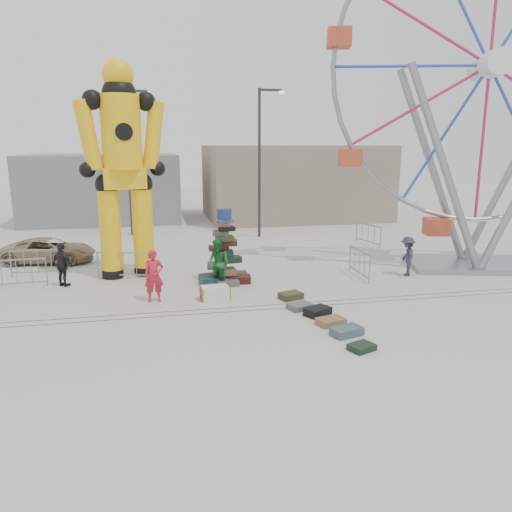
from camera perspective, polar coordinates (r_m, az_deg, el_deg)
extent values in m
plane|color=#9E9E99|center=(15.17, -0.18, -6.96)|extent=(90.00, 90.00, 0.00)
cube|color=#47443F|center=(15.73, -0.63, -6.23)|extent=(40.00, 0.04, 0.01)
cube|color=#47443F|center=(16.10, -0.91, -5.78)|extent=(40.00, 0.04, 0.01)
cube|color=gray|center=(35.50, 4.30, 8.45)|extent=(12.00, 8.00, 5.00)
cube|color=gray|center=(36.23, -16.99, 7.55)|extent=(10.00, 8.00, 4.40)
cylinder|color=#2D2D30|center=(27.65, 0.38, 10.40)|extent=(0.16, 0.16, 8.00)
cube|color=#2D2D30|center=(27.91, 1.66, 18.44)|extent=(1.20, 0.15, 0.12)
cube|color=silver|center=(28.04, 2.91, 18.19)|extent=(0.25, 0.25, 0.12)
cylinder|color=#2D2D30|center=(29.03, -14.35, 10.13)|extent=(0.16, 0.16, 8.00)
cube|color=#2D2D30|center=(29.13, -13.55, 17.87)|extent=(1.20, 0.15, 0.12)
cube|color=silver|center=(29.11, -12.30, 17.73)|extent=(0.25, 0.25, 0.12)
cube|color=#184548|center=(18.61, -5.02, -2.81)|extent=(0.95, 0.68, 0.29)
cube|color=#481315|center=(18.77, -1.93, -2.66)|extent=(0.91, 0.69, 0.27)
cube|color=#432715|center=(19.15, -5.25, -2.43)|extent=(0.89, 0.71, 0.25)
cube|color=#363A1D|center=(19.31, -2.26, -2.23)|extent=(0.84, 0.61, 0.27)
cube|color=#54575B|center=(18.37, -3.29, -3.09)|extent=(0.85, 0.65, 0.23)
cube|color=black|center=(19.44, -3.86, -2.18)|extent=(0.79, 0.57, 0.25)
cube|color=#846243|center=(18.77, -3.56, -1.78)|extent=(0.85, 0.62, 0.25)
cube|color=#435860|center=(18.70, -4.45, -1.10)|extent=(0.80, 0.62, 0.23)
cube|color=black|center=(18.68, -2.82, -0.38)|extent=(0.76, 0.57, 0.23)
cube|color=#184548|center=(18.78, -3.68, 0.35)|extent=(0.69, 0.48, 0.20)
cube|color=#481315|center=(18.65, -4.28, 0.89)|extent=(0.75, 0.61, 0.20)
cube|color=#432715|center=(18.61, -3.12, 1.53)|extent=(0.68, 0.51, 0.20)
cube|color=#363A1D|center=(18.44, -3.59, 2.03)|extent=(0.68, 0.50, 0.18)
cube|color=#54575B|center=(18.53, -4.02, 2.64)|extent=(0.66, 0.51, 0.18)
cube|color=black|center=(18.45, -3.36, 3.14)|extent=(0.62, 0.47, 0.16)
cube|color=#846243|center=(18.45, -3.84, 3.64)|extent=(0.57, 0.40, 0.16)
cube|color=#435860|center=(18.36, -3.52, 4.06)|extent=(0.58, 0.43, 0.14)
cylinder|color=navy|center=(18.35, -3.66, 4.84)|extent=(0.54, 0.54, 0.36)
sphere|color=black|center=(20.25, -16.02, -1.92)|extent=(0.86, 0.86, 0.86)
cylinder|color=yellow|center=(19.91, -16.30, 2.64)|extent=(0.79, 0.79, 3.61)
sphere|color=black|center=(19.69, -16.63, 7.81)|extent=(0.90, 0.90, 0.90)
sphere|color=black|center=(20.41, -12.56, -1.61)|extent=(0.86, 0.86, 0.86)
cylinder|color=yellow|center=(20.08, -12.79, 2.92)|extent=(0.79, 0.79, 3.61)
sphere|color=black|center=(19.86, -13.04, 8.05)|extent=(0.90, 0.90, 0.90)
cube|color=yellow|center=(19.75, -14.87, 8.59)|extent=(1.72, 1.17, 0.79)
cylinder|color=yellow|center=(19.72, -15.15, 13.49)|extent=(1.47, 1.47, 2.71)
sphere|color=black|center=(19.79, -15.39, 17.40)|extent=(1.24, 1.24, 1.24)
sphere|color=yellow|center=(19.86, -15.51, 19.34)|extent=(1.13, 1.13, 1.13)
sphere|color=black|center=(19.67, -18.23, 16.60)|extent=(0.72, 0.72, 0.72)
cylinder|color=yellow|center=(19.59, -18.65, 12.95)|extent=(1.02, 0.74, 2.54)
sphere|color=black|center=(19.60, -18.72, 9.31)|extent=(0.59, 0.59, 0.59)
sphere|color=black|center=(19.92, -12.49, 16.86)|extent=(0.72, 0.72, 0.72)
cylinder|color=yellow|center=(19.91, -11.66, 13.33)|extent=(1.02, 0.74, 2.54)
sphere|color=black|center=(19.95, -11.18, 9.78)|extent=(0.59, 0.59, 0.59)
cube|color=gray|center=(23.06, 23.29, -0.89)|extent=(5.69, 4.27, 0.20)
cylinder|color=gray|center=(21.15, 20.89, 9.02)|extent=(3.48, 1.23, 8.21)
cylinder|color=gray|center=(22.90, 19.54, 9.34)|extent=(3.48, 1.23, 8.21)
cylinder|color=gray|center=(23.99, 27.08, 8.81)|extent=(3.48, 1.23, 8.21)
cylinder|color=white|center=(22.71, 25.15, 19.14)|extent=(1.57, 2.42, 1.01)
torus|color=gray|center=(22.71, 25.15, 19.14)|extent=(11.96, 3.48, 12.35)
cube|color=#B33E26|center=(22.80, 23.60, 2.58)|extent=(1.12, 1.12, 0.71)
cube|color=silver|center=(16.83, -4.69, -4.20)|extent=(1.00, 0.62, 0.45)
cube|color=#363A1D|center=(16.89, 3.99, -4.55)|extent=(0.88, 0.75, 0.22)
cube|color=#54575B|center=(15.90, 5.06, -5.76)|extent=(0.86, 0.76, 0.17)
cube|color=black|center=(15.38, 7.06, -6.30)|extent=(0.94, 0.82, 0.25)
cube|color=#846243|center=(14.67, 8.54, -7.41)|extent=(0.90, 0.73, 0.19)
cube|color=#435860|center=(13.96, 10.33, -8.45)|extent=(0.96, 0.74, 0.23)
cube|color=black|center=(13.10, 11.99, -10.15)|extent=(0.76, 0.68, 0.16)
imported|color=red|center=(16.70, -11.59, -2.26)|extent=(0.67, 0.47, 1.74)
imported|color=#175F23|center=(18.03, -4.29, -0.86)|extent=(1.09, 1.09, 1.78)
imported|color=black|center=(19.44, -21.23, -0.96)|extent=(0.98, 0.90, 1.61)
imported|color=#282936|center=(20.49, 16.91, -0.03)|extent=(0.84, 1.14, 1.57)
imported|color=#9A8263|center=(23.69, -22.60, 0.60)|extent=(4.12, 2.36, 1.08)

